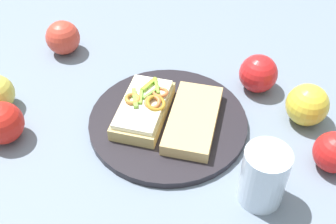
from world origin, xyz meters
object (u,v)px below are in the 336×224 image
(sandwich, at_px, (144,108))
(apple_1, at_px, (307,105))
(apple_5, at_px, (2,123))
(drinking_glass, at_px, (262,178))
(apple_0, at_px, (63,38))
(apple_3, at_px, (334,152))
(plate, at_px, (168,122))
(apple_4, at_px, (258,74))
(bread_slice_side, at_px, (193,119))

(sandwich, distance_m, apple_1, 0.31)
(apple_5, distance_m, drinking_glass, 0.47)
(apple_0, xyz_separation_m, apple_5, (0.23, 0.16, 0.00))
(apple_3, xyz_separation_m, drinking_glass, (0.15, -0.04, 0.02))
(sandwich, xyz_separation_m, apple_3, (-0.17, 0.31, 0.00))
(plate, bearing_deg, apple_4, 167.88)
(plate, distance_m, apple_3, 0.31)
(bread_slice_side, bearing_deg, apple_1, -70.12)
(sandwich, distance_m, apple_3, 0.35)
(bread_slice_side, bearing_deg, apple_3, -97.17)
(apple_1, relative_size, apple_4, 1.03)
(bread_slice_side, distance_m, apple_0, 0.38)
(apple_4, bearing_deg, sandwich, -20.00)
(apple_5, bearing_deg, sandwich, 147.95)
(apple_0, height_order, apple_5, apple_5)
(sandwich, distance_m, bread_slice_side, 0.10)
(plate, relative_size, drinking_glass, 2.80)
(apple_1, distance_m, apple_4, 0.12)
(plate, xyz_separation_m, apple_4, (-0.21, 0.05, 0.03))
(apple_0, height_order, apple_4, apple_4)
(apple_4, bearing_deg, plate, -12.12)
(bread_slice_side, bearing_deg, plate, 88.68)
(apple_1, bearing_deg, apple_4, -92.47)
(apple_3, xyz_separation_m, apple_4, (-0.07, -0.22, 0.00))
(plate, height_order, apple_4, apple_4)
(plate, bearing_deg, apple_3, 118.25)
(sandwich, height_order, apple_5, apple_5)
(plate, distance_m, apple_5, 0.31)
(apple_5, bearing_deg, bread_slice_side, 141.19)
(apple_3, bearing_deg, apple_1, -121.67)
(bread_slice_side, distance_m, apple_3, 0.26)
(plate, relative_size, sandwich, 1.68)
(bread_slice_side, xyz_separation_m, apple_0, (0.04, -0.38, 0.01))
(apple_3, bearing_deg, sandwich, -61.22)
(sandwich, relative_size, apple_4, 2.29)
(bread_slice_side, relative_size, apple_4, 2.26)
(apple_1, height_order, apple_3, apple_1)
(bread_slice_side, distance_m, apple_4, 0.18)
(drinking_glass, bearing_deg, apple_0, -88.82)
(apple_1, distance_m, drinking_glass, 0.22)
(bread_slice_side, bearing_deg, apple_4, -35.85)
(apple_1, bearing_deg, sandwich, -42.24)
(plate, relative_size, apple_0, 3.95)
(bread_slice_side, distance_m, apple_1, 0.22)
(sandwich, relative_size, drinking_glass, 1.67)
(plate, bearing_deg, apple_5, -35.98)
(apple_3, bearing_deg, apple_5, -48.84)
(apple_1, xyz_separation_m, apple_3, (0.06, 0.10, -0.00))
(apple_0, xyz_separation_m, apple_3, (-0.16, 0.60, -0.00))
(apple_0, relative_size, drinking_glass, 0.71)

